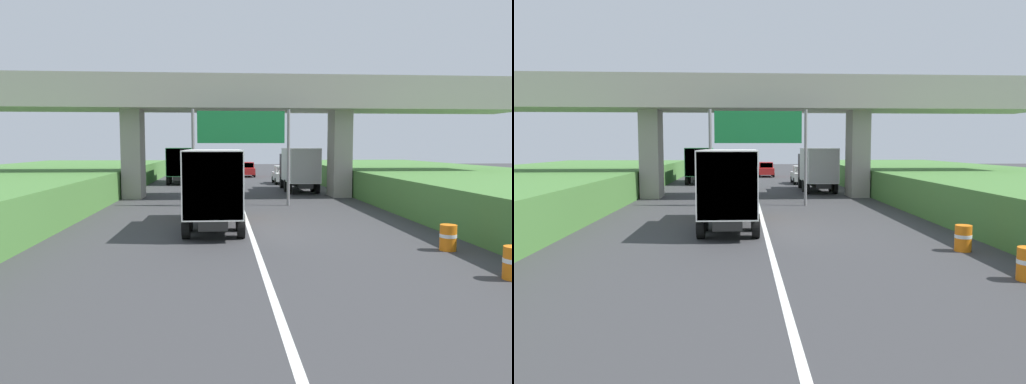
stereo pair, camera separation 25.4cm
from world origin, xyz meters
TOP-DOWN VIEW (x-y plane):
  - lane_centre_stripe at (0.00, 30.21)m, footprint 0.20×100.42m
  - overpass_bridge at (0.00, 37.77)m, footprint 40.00×4.80m
  - overhead_highway_sign at (0.00, 32.75)m, footprint 5.88×0.18m
  - truck_black at (4.99, 41.98)m, footprint 2.44×7.30m
  - truck_orange at (-1.51, 25.00)m, footprint 2.44×7.30m
  - truck_green at (-5.04, 50.96)m, footprint 2.44×7.30m
  - car_white at (4.75, 49.61)m, footprint 1.86×4.10m
  - car_red at (1.83, 60.28)m, footprint 1.86×4.10m
  - construction_barrel_4 at (6.59, 19.96)m, footprint 0.57×0.57m

SIDE VIEW (x-z plane):
  - lane_centre_stripe at x=0.00m, z-range 0.00..0.01m
  - construction_barrel_4 at x=6.59m, z-range 0.01..0.91m
  - car_white at x=4.75m, z-range 0.00..1.72m
  - car_red at x=1.83m, z-range 0.00..1.72m
  - truck_black at x=4.99m, z-range 0.21..3.65m
  - truck_orange at x=-1.51m, z-range 0.21..3.65m
  - truck_green at x=-5.04m, z-range 0.21..3.65m
  - overhead_highway_sign at x=0.00m, z-range 1.42..7.19m
  - overpass_bridge at x=0.00m, z-range 2.16..10.44m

